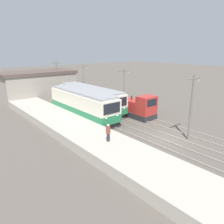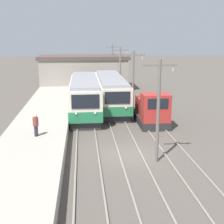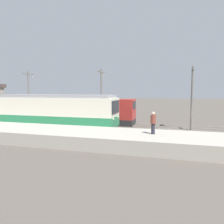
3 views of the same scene
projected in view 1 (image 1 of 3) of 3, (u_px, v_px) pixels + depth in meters
The scene contains 14 objects.
ground_plane at pixel (167, 140), 21.55m from camera, with size 200.00×200.00×0.00m, color #564F47.
platform_left at pixel (120, 154), 17.60m from camera, with size 4.50×54.00×0.94m, color #ADA599.
track_left at pixel (149, 146), 19.94m from camera, with size 1.54×60.00×0.14m.
track_center at pixel (168, 138), 21.66m from camera, with size 1.54×60.00×0.14m.
track_right at pixel (185, 131), 23.49m from camera, with size 1.54×60.00×0.14m.
commuter_train_left at pixel (82, 105), 27.89m from camera, with size 2.84×11.97×3.58m.
commuter_train_center at pixel (90, 99), 31.42m from camera, with size 2.84×13.03×3.42m.
shunting_locomotive at pixel (138, 108), 28.48m from camera, with size 2.40×5.35×3.00m.
catenary_mast_near at pixel (191, 105), 20.70m from camera, with size 2.00×0.20×6.35m.
catenary_mast_mid at pixel (124, 91), 27.71m from camera, with size 2.00×0.20×6.35m.
catenary_mast_far at pixel (84, 82), 34.72m from camera, with size 2.00×0.20×6.35m.
catenary_mast_distant at pixel (57, 77), 41.73m from camera, with size 2.00×0.20×6.35m.
person_on_platform at pixel (108, 132), 18.64m from camera, with size 0.38×0.38×1.56m.
station_building at pixel (38, 85), 38.56m from camera, with size 12.60×6.30×4.88m.
Camera 1 is at (-16.88, -11.91, 8.64)m, focal length 35.00 mm.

